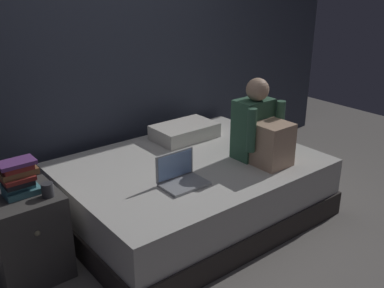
% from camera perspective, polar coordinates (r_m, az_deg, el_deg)
% --- Properties ---
extents(ground_plane, '(8.00, 8.00, 0.00)m').
position_cam_1_polar(ground_plane, '(3.40, 0.37, -12.40)').
color(ground_plane, gray).
extents(wall_back, '(5.60, 0.10, 2.70)m').
position_cam_1_polar(wall_back, '(3.87, -11.12, 13.02)').
color(wall_back, '#383D4C').
rests_on(wall_back, ground_plane).
extents(bed, '(2.00, 1.50, 0.49)m').
position_cam_1_polar(bed, '(3.58, -0.14, -5.96)').
color(bed, '#332D2B').
rests_on(bed, ground_plane).
extents(nightstand, '(0.44, 0.46, 0.59)m').
position_cam_1_polar(nightstand, '(3.10, -20.66, -11.12)').
color(nightstand, '#474442').
rests_on(nightstand, ground_plane).
extents(person_sitting, '(0.39, 0.44, 0.66)m').
position_cam_1_polar(person_sitting, '(3.47, 8.97, 1.79)').
color(person_sitting, '#38664C').
rests_on(person_sitting, bed).
extents(laptop, '(0.32, 0.23, 0.22)m').
position_cam_1_polar(laptop, '(3.11, -1.51, -4.26)').
color(laptop, '#9EA0A5').
rests_on(laptop, bed).
extents(pillow, '(0.56, 0.36, 0.13)m').
position_cam_1_polar(pillow, '(3.94, -0.97, 1.66)').
color(pillow, silver).
rests_on(pillow, bed).
extents(book_stack, '(0.22, 0.17, 0.22)m').
position_cam_1_polar(book_stack, '(2.93, -21.69, -4.14)').
color(book_stack, teal).
rests_on(book_stack, nightstand).
extents(mug, '(0.08, 0.08, 0.09)m').
position_cam_1_polar(mug, '(2.87, -18.32, -5.70)').
color(mug, '#3D3D42').
rests_on(mug, nightstand).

